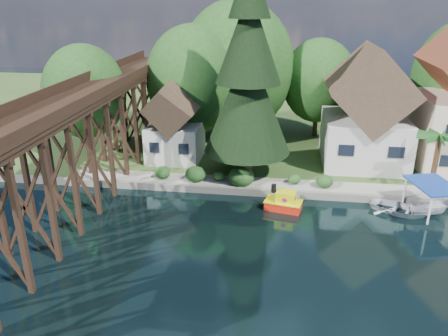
{
  "coord_description": "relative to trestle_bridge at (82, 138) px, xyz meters",
  "views": [
    {
      "loc": [
        -0.84,
        -25.06,
        15.59
      ],
      "look_at": [
        -5.06,
        6.0,
        3.13
      ],
      "focal_mm": 35.0,
      "sensor_mm": 36.0,
      "label": 1
    }
  ],
  "objects": [
    {
      "name": "boat_canopy",
      "position": [
        26.56,
        1.1,
        -4.24
      ],
      "size": [
        3.69,
        4.58,
        2.58
      ],
      "color": "silver",
      "rests_on": "ground"
    },
    {
      "name": "seawall",
      "position": [
        20.0,
        2.83,
        -5.04
      ],
      "size": [
        60.0,
        0.4,
        0.62
      ],
      "primitive_type": "cube",
      "color": "slate",
      "rests_on": "ground"
    },
    {
      "name": "shrubs",
      "position": [
        11.4,
        4.09,
        -4.12
      ],
      "size": [
        15.76,
        2.47,
        1.7
      ],
      "color": "#163F17",
      "rests_on": "bank"
    },
    {
      "name": "conifer",
      "position": [
        12.25,
        6.08,
        4.06
      ],
      "size": [
        7.51,
        7.51,
        18.5
      ],
      "color": "#382314",
      "rests_on": "bank"
    },
    {
      "name": "ground",
      "position": [
        16.0,
        -5.17,
        -5.35
      ],
      "size": [
        140.0,
        140.0,
        0.0
      ],
      "primitive_type": "plane",
      "color": "black",
      "rests_on": "ground"
    },
    {
      "name": "house_left",
      "position": [
        23.0,
        10.83,
        -0.21
      ],
      "size": [
        7.64,
        8.64,
        11.02
      ],
      "color": "beige",
      "rests_on": "bank"
    },
    {
      "name": "shed",
      "position": [
        5.0,
        9.33,
        -1.52
      ],
      "size": [
        5.09,
        5.4,
        7.85
      ],
      "color": "beige",
      "rests_on": "bank"
    },
    {
      "name": "tugboat",
      "position": [
        15.67,
        0.57,
        -4.74
      ],
      "size": [
        3.08,
        2.11,
        2.04
      ],
      "color": "red",
      "rests_on": "ground"
    },
    {
      "name": "palm_tree",
      "position": [
        27.83,
        5.14,
        -0.47
      ],
      "size": [
        4.46,
        4.46,
        5.02
      ],
      "color": "#382314",
      "rests_on": "bank"
    },
    {
      "name": "bank",
      "position": [
        16.0,
        28.83,
        -5.1
      ],
      "size": [
        140.0,
        52.0,
        0.5
      ],
      "primitive_type": "cube",
      "color": "#2F4F1F",
      "rests_on": "ground"
    },
    {
      "name": "trestle_bridge",
      "position": [
        0.0,
        0.0,
        0.0
      ],
      "size": [
        4.12,
        44.18,
        9.3
      ],
      "color": "black",
      "rests_on": "ground"
    },
    {
      "name": "promenade",
      "position": [
        22.0,
        4.13,
        -4.82
      ],
      "size": [
        50.0,
        2.6,
        0.06
      ],
      "primitive_type": "cube",
      "color": "gray",
      "rests_on": "bank"
    },
    {
      "name": "bg_trees",
      "position": [
        17.0,
        16.08,
        1.94
      ],
      "size": [
        49.9,
        13.3,
        10.57
      ],
      "color": "#382314",
      "rests_on": "bank"
    },
    {
      "name": "boat_white_a",
      "position": [
        24.43,
        1.23,
        -4.91
      ],
      "size": [
        5.19,
        4.64,
        0.88
      ],
      "primitive_type": "imported",
      "rotation": [
        0.0,
        0.0,
        1.1
      ],
      "color": "white",
      "rests_on": "ground"
    }
  ]
}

